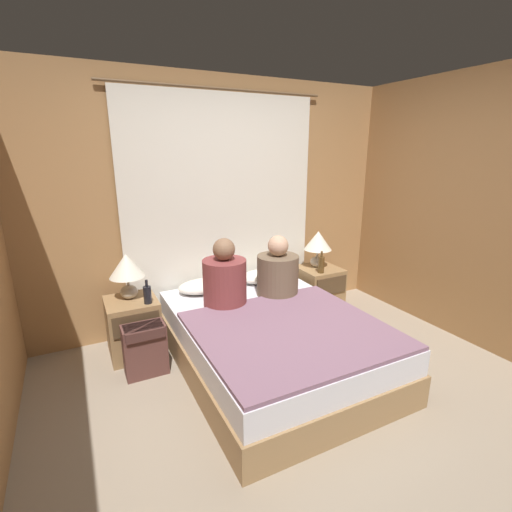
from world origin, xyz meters
The scene contains 17 objects.
ground_plane centered at (0.00, 0.00, 0.00)m, with size 16.00×16.00×0.00m, color gray.
wall_back centered at (0.00, 1.74, 1.25)m, with size 3.93×0.06×2.50m.
wall_right centered at (1.94, 0.00, 1.25)m, with size 0.06×3.54×2.50m.
curtain_panel centered at (0.00, 1.68, 1.18)m, with size 2.22×0.02×2.36m.
bed centered at (0.00, 0.63, 0.23)m, with size 1.48×1.99×0.46m.
nightstand_left centered at (-1.02, 1.37, 0.26)m, with size 0.44×0.46×0.52m.
nightstand_right centered at (1.02, 1.37, 0.26)m, with size 0.44×0.46×0.52m.
lamp_left centered at (-1.02, 1.42, 0.80)m, with size 0.31×0.31×0.41m.
lamp_right centered at (1.02, 1.42, 0.80)m, with size 0.31×0.31×0.41m.
pillow_left centered at (-0.32, 1.42, 0.52)m, with size 0.50×0.33×0.12m.
pillow_right centered at (0.32, 1.42, 0.52)m, with size 0.50×0.33×0.12m.
blanket_on_bed centered at (0.00, 0.33, 0.47)m, with size 1.42×1.33×0.03m.
person_left_in_bed centered at (-0.26, 1.03, 0.70)m, with size 0.39×0.39×0.61m.
person_right_in_bed centered at (0.28, 1.03, 0.68)m, with size 0.39×0.39×0.58m.
beer_bottle_on_left_stand centered at (-0.90, 1.23, 0.60)m, with size 0.07×0.07×0.21m.
beer_bottle_on_right_stand centered at (0.94, 1.23, 0.62)m, with size 0.07×0.07×0.24m.
backpack_on_floor centered at (-0.99, 0.99, 0.25)m, with size 0.34×0.21×0.44m.
Camera 1 is at (-1.40, -1.84, 1.80)m, focal length 26.00 mm.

